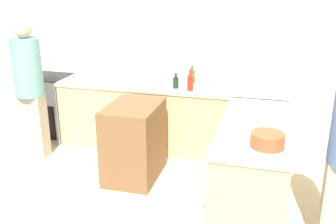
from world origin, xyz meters
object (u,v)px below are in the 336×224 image
at_px(island_table, 134,141).
at_px(dish_soap_bottle, 184,81).
at_px(olive_oil_bottle, 192,76).
at_px(person_by_range, 29,87).
at_px(range_oven, 49,106).
at_px(mixing_bowl, 268,140).
at_px(vinegar_bottle_clear, 184,81).
at_px(wine_bottle_dark, 176,82).
at_px(hot_sauce_bottle, 190,82).

xyz_separation_m(island_table, dish_soap_bottle, (0.39, 0.89, 0.54)).
relative_size(olive_oil_bottle, person_by_range, 0.14).
bearing_deg(person_by_range, olive_oil_bottle, 24.53).
relative_size(dish_soap_bottle, olive_oil_bottle, 0.77).
height_order(range_oven, mixing_bowl, mixing_bowl).
distance_m(vinegar_bottle_clear, olive_oil_bottle, 0.30).
distance_m(range_oven, person_by_range, 0.88).
xyz_separation_m(island_table, person_by_range, (-1.48, 0.20, 0.51)).
bearing_deg(olive_oil_bottle, island_table, -113.07).
distance_m(dish_soap_bottle, person_by_range, 1.99).
bearing_deg(person_by_range, vinegar_bottle_clear, 17.14).
bearing_deg(mixing_bowl, person_by_range, 161.30).
bearing_deg(dish_soap_bottle, person_by_range, -159.77).
bearing_deg(wine_bottle_dark, olive_oil_bottle, 60.80).
bearing_deg(hot_sauce_bottle, range_oven, 175.81).
distance_m(range_oven, wine_bottle_dark, 2.06).
bearing_deg(hot_sauce_bottle, olive_oil_bottle, 98.24).
bearing_deg(dish_soap_bottle, wine_bottle_dark, -135.78).
distance_m(island_table, wine_bottle_dark, 1.01).
bearing_deg(range_oven, wine_bottle_dark, -2.71).
bearing_deg(dish_soap_bottle, mixing_bowl, -56.48).
bearing_deg(mixing_bowl, island_table, 151.75).
bearing_deg(mixing_bowl, vinegar_bottle_clear, 124.57).
xyz_separation_m(vinegar_bottle_clear, person_by_range, (-1.90, -0.58, -0.06)).
height_order(island_table, hot_sauce_bottle, hot_sauce_bottle).
relative_size(mixing_bowl, dish_soap_bottle, 1.51).
xyz_separation_m(island_table, wine_bottle_dark, (0.30, 0.80, 0.54)).
xyz_separation_m(olive_oil_bottle, hot_sauce_bottle, (0.05, -0.35, 0.01)).
relative_size(island_table, wine_bottle_dark, 4.55).
bearing_deg(vinegar_bottle_clear, mixing_bowl, -55.43).
bearing_deg(mixing_bowl, range_oven, 151.85).
height_order(vinegar_bottle_clear, hot_sauce_bottle, hot_sauce_bottle).
relative_size(range_oven, mixing_bowl, 3.20).
height_order(dish_soap_bottle, person_by_range, person_by_range).
distance_m(vinegar_bottle_clear, wine_bottle_dark, 0.12).
distance_m(mixing_bowl, vinegar_bottle_clear, 1.94).
height_order(dish_soap_bottle, hot_sauce_bottle, hot_sauce_bottle).
relative_size(vinegar_bottle_clear, dish_soap_bottle, 1.44).
xyz_separation_m(range_oven, island_table, (1.68, -0.89, -0.01)).
distance_m(mixing_bowl, hot_sauce_bottle, 1.85).
relative_size(range_oven, olive_oil_bottle, 3.73).
height_order(island_table, vinegar_bottle_clear, vinegar_bottle_clear).
height_order(range_oven, vinegar_bottle_clear, vinegar_bottle_clear).
relative_size(mixing_bowl, hot_sauce_bottle, 1.03).
height_order(range_oven, olive_oil_bottle, olive_oil_bottle).
relative_size(mixing_bowl, person_by_range, 0.16).
height_order(olive_oil_bottle, hot_sauce_bottle, hot_sauce_bottle).
distance_m(mixing_bowl, olive_oil_bottle, 2.18).
xyz_separation_m(vinegar_bottle_clear, hot_sauce_bottle, (0.09, -0.05, 0.00)).
bearing_deg(wine_bottle_dark, island_table, -110.77).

